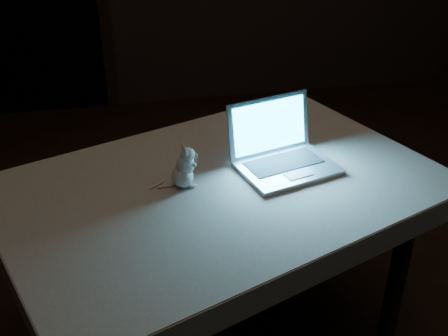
{
  "coord_description": "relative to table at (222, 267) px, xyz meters",
  "views": [
    {
      "loc": [
        -0.56,
        -1.71,
        1.79
      ],
      "look_at": [
        -0.23,
        -0.08,
        0.83
      ],
      "focal_mm": 45.0,
      "sensor_mm": 36.0,
      "label": 1
    }
  ],
  "objects": [
    {
      "name": "floor",
      "position": [
        0.24,
        0.06,
        -0.38
      ],
      "size": [
        5.0,
        5.0,
        0.0
      ],
      "primitive_type": "plane",
      "color": "black",
      "rests_on": "ground"
    },
    {
      "name": "tablecloth",
      "position": [
        0.01,
        0.0,
        0.34
      ],
      "size": [
        1.69,
        1.31,
        0.1
      ],
      "primitive_type": null,
      "rotation": [
        0.0,
        0.0,
        0.22
      ],
      "color": "beige",
      "rests_on": "table"
    },
    {
      "name": "laptop",
      "position": [
        0.25,
        0.04,
        0.5
      ],
      "size": [
        0.41,
        0.38,
        0.23
      ],
      "primitive_type": null,
      "rotation": [
        0.0,
        0.0,
        0.27
      ],
      "color": "#B0B0B4",
      "rests_on": "tablecloth"
    },
    {
      "name": "table",
      "position": [
        0.0,
        0.0,
        0.0
      ],
      "size": [
        1.64,
        1.36,
        0.75
      ],
      "primitive_type": null,
      "rotation": [
        0.0,
        0.0,
        0.37
      ],
      "color": "black",
      "rests_on": "floor"
    },
    {
      "name": "plush_mouse",
      "position": [
        -0.14,
        0.01,
        0.46
      ],
      "size": [
        0.15,
        0.15,
        0.15
      ],
      "primitive_type": null,
      "rotation": [
        0.0,
        0.0,
        0.46
      ],
      "color": "silver",
      "rests_on": "tablecloth"
    }
  ]
}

